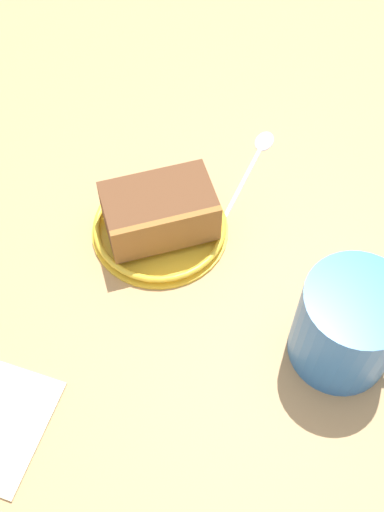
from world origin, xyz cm
name	(u,v)px	position (x,y,z in cm)	size (l,w,h in cm)	color
ground_plane	(216,310)	(0.00, 0.00, -1.45)	(127.37, 127.37, 2.90)	tan
small_plate	(160,227)	(-8.79, 4.15, 0.67)	(13.45, 13.45, 1.36)	yellow
cake_slice	(159,213)	(-8.59, 3.97, 3.35)	(11.61, 11.83, 5.21)	#9E662D
tea_mug	(350,325)	(11.45, 1.48, 4.73)	(10.73, 8.63, 9.24)	#3372BF
teaspoon	(257,153)	(-5.24, 18.00, 0.35)	(2.78, 12.92, 0.80)	silver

